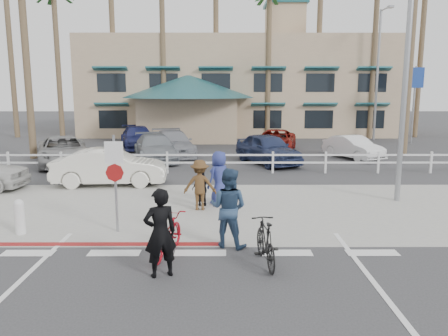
{
  "coord_description": "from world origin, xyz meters",
  "views": [
    {
      "loc": [
        0.52,
        -9.03,
        3.75
      ],
      "look_at": [
        0.56,
        3.52,
        1.5
      ],
      "focal_mm": 35.0,
      "sensor_mm": 36.0,
      "label": 1
    }
  ],
  "objects_px": {
    "bike_red": "(167,235)",
    "sign_post": "(115,179)",
    "bike_black": "(266,242)",
    "car_white_sedan": "(110,167)"
  },
  "relations": [
    {
      "from": "sign_post",
      "to": "bike_black",
      "type": "relative_size",
      "value": 1.7
    },
    {
      "from": "bike_black",
      "to": "car_white_sedan",
      "type": "relative_size",
      "value": 0.39
    },
    {
      "from": "sign_post",
      "to": "bike_red",
      "type": "height_order",
      "value": "sign_post"
    },
    {
      "from": "bike_red",
      "to": "sign_post",
      "type": "bearing_deg",
      "value": -34.59
    },
    {
      "from": "bike_red",
      "to": "car_white_sedan",
      "type": "bearing_deg",
      "value": -54.21
    },
    {
      "from": "sign_post",
      "to": "car_white_sedan",
      "type": "bearing_deg",
      "value": 105.96
    },
    {
      "from": "sign_post",
      "to": "bike_red",
      "type": "distance_m",
      "value": 2.47
    },
    {
      "from": "bike_black",
      "to": "bike_red",
      "type": "bearing_deg",
      "value": -22.01
    },
    {
      "from": "bike_red",
      "to": "car_white_sedan",
      "type": "relative_size",
      "value": 0.4
    },
    {
      "from": "sign_post",
      "to": "bike_black",
      "type": "height_order",
      "value": "sign_post"
    }
  ]
}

